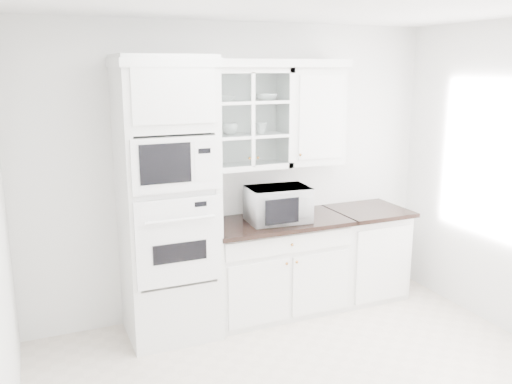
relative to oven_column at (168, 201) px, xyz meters
name	(u,v)px	position (x,y,z in m)	size (l,w,h in m)	color
room_shell	(304,143)	(0.75, -0.99, 0.58)	(4.00, 3.50, 2.70)	white
oven_column	(168,201)	(0.00, 0.00, 0.00)	(0.76, 0.68, 2.40)	white
base_cabinet_run	(276,265)	(1.03, 0.03, -0.74)	(1.32, 0.67, 0.92)	white
extra_base_cabinet	(365,252)	(2.03, 0.03, -0.74)	(0.72, 0.67, 0.92)	white
upper_cabinet_glass	(246,119)	(0.78, 0.17, 0.65)	(0.80, 0.33, 0.90)	white
upper_cabinet_solid	(312,116)	(1.46, 0.17, 0.65)	(0.55, 0.33, 0.90)	white
crown_molding	(235,63)	(0.68, 0.14, 1.14)	(2.14, 0.38, 0.07)	white
countertop_microwave	(277,204)	(1.01, -0.02, -0.12)	(0.55, 0.46, 0.32)	white
bowl_a	(223,98)	(0.57, 0.18, 0.84)	(0.21, 0.21, 0.05)	white
bowl_b	(266,97)	(0.97, 0.15, 0.84)	(0.19, 0.19, 0.06)	white
cup_a	(230,129)	(0.63, 0.19, 0.56)	(0.14, 0.14, 0.11)	white
cup_b	(261,128)	(0.93, 0.17, 0.56)	(0.11, 0.11, 0.10)	white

